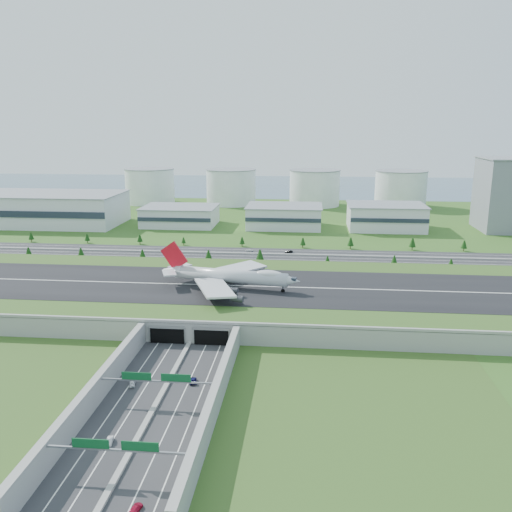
# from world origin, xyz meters

# --- Properties ---
(ground) EXTENTS (1200.00, 1200.00, 0.00)m
(ground) POSITION_xyz_m (0.00, 0.00, 0.00)
(ground) COLOR #3A5D1D
(ground) RESTS_ON ground
(airfield_deck) EXTENTS (520.00, 100.00, 9.20)m
(airfield_deck) POSITION_xyz_m (0.00, -0.09, 4.12)
(airfield_deck) COLOR gray
(airfield_deck) RESTS_ON ground
(underpass_road) EXTENTS (38.80, 120.40, 8.00)m
(underpass_road) POSITION_xyz_m (0.00, -99.42, 3.43)
(underpass_road) COLOR #28282B
(underpass_road) RESTS_ON ground
(sign_gantry_near) EXTENTS (38.70, 0.70, 9.80)m
(sign_gantry_near) POSITION_xyz_m (0.00, -95.04, 6.95)
(sign_gantry_near) COLOR gray
(sign_gantry_near) RESTS_ON ground
(sign_gantry_far) EXTENTS (38.70, 0.70, 9.80)m
(sign_gantry_far) POSITION_xyz_m (0.00, -130.04, 6.95)
(sign_gantry_far) COLOR gray
(sign_gantry_far) RESTS_ON ground
(north_expressway) EXTENTS (560.00, 36.00, 0.12)m
(north_expressway) POSITION_xyz_m (0.00, 95.00, 0.06)
(north_expressway) COLOR #28282B
(north_expressway) RESTS_ON ground
(tree_row) EXTENTS (499.34, 48.70, 8.49)m
(tree_row) POSITION_xyz_m (4.88, 94.17, 4.66)
(tree_row) COLOR #3D2819
(tree_row) RESTS_ON ground
(hangar_west) EXTENTS (120.00, 60.00, 25.00)m
(hangar_west) POSITION_xyz_m (-170.00, 185.00, 12.50)
(hangar_west) COLOR silver
(hangar_west) RESTS_ON ground
(hangar_mid_a) EXTENTS (58.00, 42.00, 15.00)m
(hangar_mid_a) POSITION_xyz_m (-60.00, 190.00, 7.50)
(hangar_mid_a) COLOR silver
(hangar_mid_a) RESTS_ON ground
(hangar_mid_b) EXTENTS (58.00, 42.00, 17.00)m
(hangar_mid_b) POSITION_xyz_m (25.00, 190.00, 8.50)
(hangar_mid_b) COLOR silver
(hangar_mid_b) RESTS_ON ground
(hangar_mid_c) EXTENTS (58.00, 42.00, 19.00)m
(hangar_mid_c) POSITION_xyz_m (105.00, 190.00, 9.50)
(hangar_mid_c) COLOR silver
(hangar_mid_c) RESTS_ON ground
(office_tower) EXTENTS (46.00, 46.00, 55.00)m
(office_tower) POSITION_xyz_m (200.00, 195.00, 27.50)
(office_tower) COLOR slate
(office_tower) RESTS_ON ground
(fuel_tank_a) EXTENTS (50.00, 50.00, 35.00)m
(fuel_tank_a) POSITION_xyz_m (-120.00, 310.00, 17.50)
(fuel_tank_a) COLOR silver
(fuel_tank_a) RESTS_ON ground
(fuel_tank_b) EXTENTS (50.00, 50.00, 35.00)m
(fuel_tank_b) POSITION_xyz_m (-35.00, 310.00, 17.50)
(fuel_tank_b) COLOR silver
(fuel_tank_b) RESTS_ON ground
(fuel_tank_c) EXTENTS (50.00, 50.00, 35.00)m
(fuel_tank_c) POSITION_xyz_m (50.00, 310.00, 17.50)
(fuel_tank_c) COLOR silver
(fuel_tank_c) RESTS_ON ground
(fuel_tank_d) EXTENTS (50.00, 50.00, 35.00)m
(fuel_tank_d) POSITION_xyz_m (135.00, 310.00, 17.50)
(fuel_tank_d) COLOR silver
(fuel_tank_d) RESTS_ON ground
(bay_water) EXTENTS (1200.00, 260.00, 0.06)m
(bay_water) POSITION_xyz_m (0.00, 480.00, 0.03)
(bay_water) COLOR #3A5A6F
(bay_water) RESTS_ON ground
(boeing_747) EXTENTS (66.35, 62.20, 20.66)m
(boeing_747) POSITION_xyz_m (8.73, -3.29, 13.86)
(boeing_747) COLOR silver
(boeing_747) RESTS_ON airfield_deck
(car_0) EXTENTS (3.08, 5.30, 1.69)m
(car_0) POSITION_xyz_m (-10.99, -85.09, 0.97)
(car_0) COLOR silver
(car_0) RESTS_ON ground
(car_1) EXTENTS (2.13, 4.37, 1.38)m
(car_1) POSITION_xyz_m (-6.70, -116.95, 0.81)
(car_1) COLOR silver
(car_1) RESTS_ON ground
(car_2) EXTENTS (3.35, 5.43, 1.40)m
(car_2) POSITION_xyz_m (7.96, -81.16, 0.82)
(car_2) COLOR #0E0F47
(car_2) RESTS_ON ground
(car_3) EXTENTS (2.66, 4.97, 1.37)m
(car_3) POSITION_xyz_m (8.00, -141.41, 0.81)
(car_3) COLOR #A90F2E
(car_3) RESTS_ON ground
(car_5) EXTENTS (5.44, 3.57, 1.69)m
(car_5) POSITION_xyz_m (32.09, 101.19, 0.97)
(car_5) COLOR black
(car_5) RESTS_ON ground
(car_7) EXTENTS (5.31, 2.94, 1.46)m
(car_7) POSITION_xyz_m (6.26, 102.24, 0.85)
(car_7) COLOR white
(car_7) RESTS_ON ground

